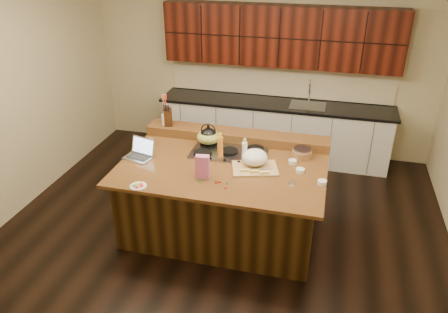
# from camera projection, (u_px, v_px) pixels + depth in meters

# --- Properties ---
(room) EXTENTS (5.52, 5.02, 2.72)m
(room) POSITION_uv_depth(u_px,v_px,m) (223.00, 131.00, 4.91)
(room) COLOR black
(room) RESTS_ON ground
(island) EXTENTS (2.40, 1.60, 0.92)m
(island) POSITION_uv_depth(u_px,v_px,m) (223.00, 197.00, 5.32)
(island) COLOR black
(island) RESTS_ON ground
(back_ledge) EXTENTS (2.40, 0.30, 0.12)m
(back_ledge) POSITION_uv_depth(u_px,v_px,m) (236.00, 136.00, 5.69)
(back_ledge) COLOR black
(back_ledge) RESTS_ON island
(cooktop) EXTENTS (0.92, 0.52, 0.05)m
(cooktop) POSITION_uv_depth(u_px,v_px,m) (229.00, 152.00, 5.36)
(cooktop) COLOR gray
(cooktop) RESTS_ON island
(back_counter) EXTENTS (3.70, 0.66, 2.40)m
(back_counter) POSITION_uv_depth(u_px,v_px,m) (276.00, 99.00, 6.93)
(back_counter) COLOR silver
(back_counter) RESTS_ON ground
(kettle) EXTENTS (0.27, 0.27, 0.20)m
(kettle) POSITION_uv_depth(u_px,v_px,m) (208.00, 136.00, 5.48)
(kettle) COLOR black
(kettle) RESTS_ON cooktop
(green_bowl) EXTENTS (0.36, 0.36, 0.16)m
(green_bowl) POSITION_uv_depth(u_px,v_px,m) (208.00, 137.00, 5.49)
(green_bowl) COLOR olive
(green_bowl) RESTS_ON cooktop
(laptop) EXTENTS (0.38, 0.33, 0.23)m
(laptop) POSITION_uv_depth(u_px,v_px,m) (141.00, 152.00, 5.26)
(laptop) COLOR #B7B7BC
(laptop) RESTS_ON island
(oil_bottle) EXTENTS (0.07, 0.07, 0.27)m
(oil_bottle) POSITION_uv_depth(u_px,v_px,m) (220.00, 147.00, 5.21)
(oil_bottle) COLOR orange
(oil_bottle) RESTS_ON island
(vinegar_bottle) EXTENTS (0.08, 0.08, 0.25)m
(vinegar_bottle) POSITION_uv_depth(u_px,v_px,m) (244.00, 152.00, 5.12)
(vinegar_bottle) COLOR silver
(vinegar_bottle) RESTS_ON island
(wooden_tray) EXTENTS (0.60, 0.50, 0.21)m
(wooden_tray) POSITION_uv_depth(u_px,v_px,m) (255.00, 160.00, 5.02)
(wooden_tray) COLOR tan
(wooden_tray) RESTS_ON island
(ramekin_a) EXTENTS (0.11, 0.11, 0.04)m
(ramekin_a) POSITION_uv_depth(u_px,v_px,m) (322.00, 182.00, 4.70)
(ramekin_a) COLOR white
(ramekin_a) RESTS_ON island
(ramekin_b) EXTENTS (0.11, 0.11, 0.04)m
(ramekin_b) POSITION_uv_depth(u_px,v_px,m) (293.00, 162.00, 5.13)
(ramekin_b) COLOR white
(ramekin_b) RESTS_ON island
(ramekin_c) EXTENTS (0.12, 0.12, 0.04)m
(ramekin_c) POSITION_uv_depth(u_px,v_px,m) (300.00, 171.00, 4.94)
(ramekin_c) COLOR white
(ramekin_c) RESTS_ON island
(strainer_bowl) EXTENTS (0.30, 0.30, 0.09)m
(strainer_bowl) POSITION_uv_depth(u_px,v_px,m) (302.00, 153.00, 5.27)
(strainer_bowl) COLOR #996B3F
(strainer_bowl) RESTS_ON island
(kitchen_timer) EXTENTS (0.10, 0.10, 0.07)m
(kitchen_timer) POSITION_uv_depth(u_px,v_px,m) (292.00, 181.00, 4.71)
(kitchen_timer) COLOR silver
(kitchen_timer) RESTS_ON island
(pink_bag) EXTENTS (0.16, 0.10, 0.28)m
(pink_bag) POSITION_uv_depth(u_px,v_px,m) (203.00, 167.00, 4.77)
(pink_bag) COLOR #D3639E
(pink_bag) RESTS_ON island
(candy_plate) EXTENTS (0.20, 0.20, 0.01)m
(candy_plate) POSITION_uv_depth(u_px,v_px,m) (138.00, 186.00, 4.67)
(candy_plate) COLOR white
(candy_plate) RESTS_ON island
(package_box) EXTENTS (0.11, 0.10, 0.13)m
(package_box) POSITION_uv_depth(u_px,v_px,m) (150.00, 144.00, 5.47)
(package_box) COLOR #BF8B43
(package_box) RESTS_ON island
(utensil_crock) EXTENTS (0.14, 0.14, 0.14)m
(utensil_crock) POSITION_uv_depth(u_px,v_px,m) (166.00, 119.00, 5.84)
(utensil_crock) COLOR white
(utensil_crock) RESTS_ON back_ledge
(knife_block) EXTENTS (0.16, 0.20, 0.21)m
(knife_block) POSITION_uv_depth(u_px,v_px,m) (168.00, 117.00, 5.82)
(knife_block) COLOR black
(knife_block) RESTS_ON back_ledge
(gumdrop_0) EXTENTS (0.02, 0.02, 0.02)m
(gumdrop_0) POSITION_uv_depth(u_px,v_px,m) (219.00, 181.00, 4.75)
(gumdrop_0) COLOR red
(gumdrop_0) RESTS_ON island
(gumdrop_1) EXTENTS (0.02, 0.02, 0.02)m
(gumdrop_1) POSITION_uv_depth(u_px,v_px,m) (204.00, 180.00, 4.78)
(gumdrop_1) COLOR #198C26
(gumdrop_1) RESTS_ON island
(gumdrop_2) EXTENTS (0.02, 0.02, 0.02)m
(gumdrop_2) POSITION_uv_depth(u_px,v_px,m) (225.00, 188.00, 4.62)
(gumdrop_2) COLOR red
(gumdrop_2) RESTS_ON island
(gumdrop_3) EXTENTS (0.02, 0.02, 0.02)m
(gumdrop_3) POSITION_uv_depth(u_px,v_px,m) (227.00, 183.00, 4.71)
(gumdrop_3) COLOR #198C26
(gumdrop_3) RESTS_ON island
(gumdrop_4) EXTENTS (0.02, 0.02, 0.02)m
(gumdrop_4) POSITION_uv_depth(u_px,v_px,m) (220.00, 182.00, 4.74)
(gumdrop_4) COLOR red
(gumdrop_4) RESTS_ON island
(gumdrop_5) EXTENTS (0.02, 0.02, 0.02)m
(gumdrop_5) POSITION_uv_depth(u_px,v_px,m) (200.00, 182.00, 4.73)
(gumdrop_5) COLOR #198C26
(gumdrop_5) RESTS_ON island
(gumdrop_6) EXTENTS (0.02, 0.02, 0.02)m
(gumdrop_6) POSITION_uv_depth(u_px,v_px,m) (216.00, 183.00, 4.72)
(gumdrop_6) COLOR red
(gumdrop_6) RESTS_ON island
(gumdrop_7) EXTENTS (0.02, 0.02, 0.02)m
(gumdrop_7) POSITION_uv_depth(u_px,v_px,m) (215.00, 181.00, 4.76)
(gumdrop_7) COLOR #198C26
(gumdrop_7) RESTS_ON island
(gumdrop_8) EXTENTS (0.02, 0.02, 0.02)m
(gumdrop_8) POSITION_uv_depth(u_px,v_px,m) (217.00, 182.00, 4.74)
(gumdrop_8) COLOR red
(gumdrop_8) RESTS_ON island
(gumdrop_9) EXTENTS (0.02, 0.02, 0.02)m
(gumdrop_9) POSITION_uv_depth(u_px,v_px,m) (198.00, 180.00, 4.77)
(gumdrop_9) COLOR #198C26
(gumdrop_9) RESTS_ON island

